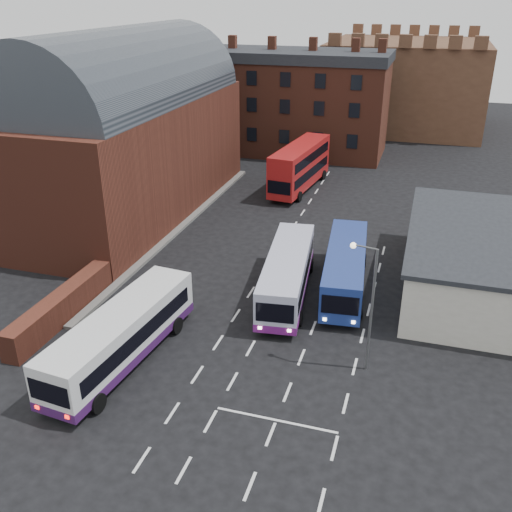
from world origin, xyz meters
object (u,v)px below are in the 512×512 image
(bus_red_double, at_px, (300,166))
(street_lamp, at_px, (368,297))
(pedestrian_red, at_px, (74,363))
(bus_white_inbound, at_px, (287,272))
(pedestrian_beige, at_px, (93,365))
(bus_blue, at_px, (345,267))
(bus_white_outbound, at_px, (121,333))

(bus_red_double, bearing_deg, street_lamp, 116.19)
(pedestrian_red, bearing_deg, bus_white_inbound, -124.24)
(bus_red_double, bearing_deg, pedestrian_beige, 91.16)
(bus_blue, relative_size, pedestrian_beige, 7.62)
(pedestrian_beige, bearing_deg, bus_blue, -121.65)
(bus_white_inbound, height_order, bus_red_double, bus_red_double)
(pedestrian_red, bearing_deg, pedestrian_beige, -173.09)
(bus_white_outbound, xyz_separation_m, bus_red_double, (2.49, 32.21, 0.60))
(bus_white_inbound, xyz_separation_m, pedestrian_beige, (-7.65, -11.60, -1.06))
(bus_blue, height_order, street_lamp, street_lamp)
(pedestrian_red, relative_size, pedestrian_beige, 0.98)
(bus_blue, distance_m, pedestrian_beige, 17.63)
(bus_white_inbound, relative_size, pedestrian_beige, 7.73)
(bus_white_inbound, distance_m, bus_red_double, 22.78)
(bus_white_outbound, height_order, pedestrian_beige, bus_white_outbound)
(street_lamp, xyz_separation_m, pedestrian_beige, (-13.55, -4.99, -3.65))
(bus_blue, bearing_deg, bus_white_inbound, 23.42)
(bus_red_double, relative_size, pedestrian_beige, 7.94)
(bus_white_inbound, bearing_deg, bus_red_double, -85.92)
(bus_blue, relative_size, pedestrian_red, 7.77)
(bus_white_outbound, distance_m, street_lamp, 13.37)
(pedestrian_red, bearing_deg, bus_blue, -129.41)
(bus_white_outbound, distance_m, bus_red_double, 32.31)
(bus_red_double, bearing_deg, bus_blue, 117.88)
(street_lamp, bearing_deg, bus_white_inbound, 131.74)
(bus_white_outbound, xyz_separation_m, pedestrian_beige, (-0.83, -1.75, -1.10))
(bus_white_outbound, relative_size, bus_blue, 1.03)
(bus_blue, distance_m, street_lamp, 9.28)
(street_lamp, distance_m, pedestrian_beige, 14.90)
(street_lamp, bearing_deg, bus_white_outbound, -165.70)
(bus_white_outbound, height_order, bus_red_double, bus_red_double)
(bus_blue, bearing_deg, bus_red_double, -74.59)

